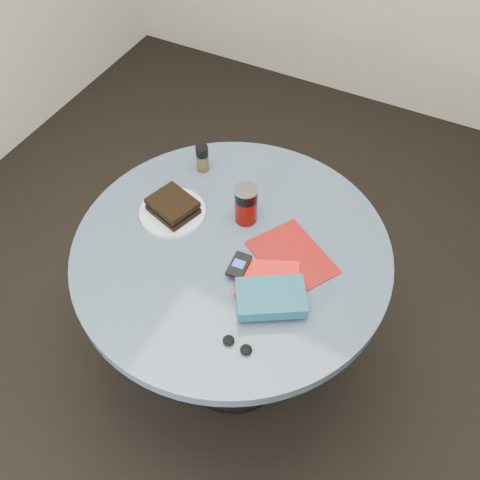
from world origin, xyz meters
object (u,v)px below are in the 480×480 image
at_px(table, 232,277).
at_px(mp3_player, 239,265).
at_px(headphones, 237,345).
at_px(plate, 173,212).
at_px(magazine, 292,257).
at_px(red_book, 268,279).
at_px(novel, 271,298).
at_px(pepper_grinder, 202,158).
at_px(soda_can, 246,204).
at_px(sandwich, 173,206).

relative_size(table, mp3_player, 10.66).
height_order(table, headphones, headphones).
height_order(plate, magazine, plate).
height_order(red_book, novel, novel).
relative_size(plate, headphones, 2.41).
bearing_deg(pepper_grinder, headphones, -53.00).
xyz_separation_m(table, headphones, (0.17, -0.30, 0.17)).
bearing_deg(headphones, magazine, 88.21).
bearing_deg(plate, table, -8.79).
bearing_deg(table, mp3_player, -48.85).
distance_m(plate, red_book, 0.41).
bearing_deg(soda_can, plate, -158.64).
height_order(pepper_grinder, novel, pepper_grinder).
relative_size(pepper_grinder, headphones, 1.13).
bearing_deg(plate, sandwich, -6.11).
bearing_deg(soda_can, pepper_grinder, 149.33).
bearing_deg(sandwich, soda_can, 21.89).
relative_size(sandwich, magazine, 0.68).
relative_size(pepper_grinder, mp3_player, 1.08).
height_order(magazine, mp3_player, mp3_player).
distance_m(pepper_grinder, red_book, 0.53).
relative_size(table, magazine, 3.98).
relative_size(red_book, novel, 0.97).
bearing_deg(sandwich, plate, 173.89).
xyz_separation_m(pepper_grinder, novel, (0.45, -0.41, -0.01)).
distance_m(table, plate, 0.29).
xyz_separation_m(plate, sandwich, (0.00, -0.00, 0.03)).
bearing_deg(mp3_player, magazine, 44.11).
xyz_separation_m(magazine, headphones, (-0.01, -0.35, 0.01)).
bearing_deg(magazine, mp3_player, -104.49).
relative_size(plate, novel, 1.12).
height_order(sandwich, red_book, sandwich).
distance_m(plate, mp3_player, 0.32).
relative_size(sandwich, novel, 0.88).
bearing_deg(red_book, sandwich, 141.10).
relative_size(table, sandwich, 5.84).
height_order(table, plate, plate).
distance_m(pepper_grinder, novel, 0.61).
bearing_deg(magazine, headphones, -60.38).
relative_size(magazine, novel, 1.30).
bearing_deg(mp3_player, headphones, -63.89).
bearing_deg(sandwich, red_book, -14.91).
relative_size(table, red_book, 5.29).
bearing_deg(red_book, pepper_grinder, 116.69).
bearing_deg(headphones, pepper_grinder, 127.00).
relative_size(table, pepper_grinder, 9.84).
xyz_separation_m(table, magazine, (0.19, 0.05, 0.17)).
bearing_deg(plate, pepper_grinder, 93.96).
bearing_deg(pepper_grinder, table, -46.60).
bearing_deg(magazine, plate, -147.21).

